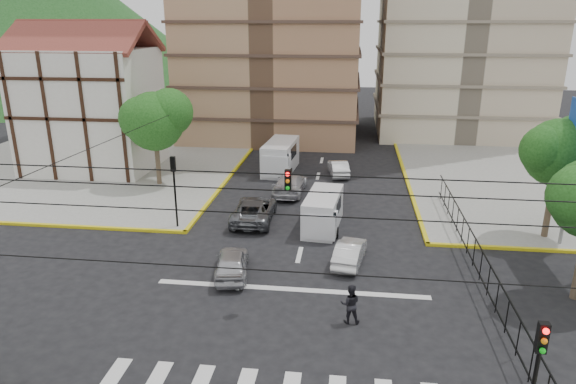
% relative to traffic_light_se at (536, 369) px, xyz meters
% --- Properties ---
extents(ground, '(160.00, 160.00, 0.00)m').
position_rel_traffic_light_se_xyz_m(ground, '(-7.80, 7.80, -3.11)').
color(ground, black).
rests_on(ground, ground).
extents(sidewalk_nw, '(26.00, 26.00, 0.15)m').
position_rel_traffic_light_se_xyz_m(sidewalk_nw, '(-27.80, 27.80, -3.04)').
color(sidewalk_nw, gray).
rests_on(sidewalk_nw, ground).
extents(sidewalk_ne, '(26.00, 26.00, 0.15)m').
position_rel_traffic_light_se_xyz_m(sidewalk_ne, '(12.20, 27.80, -3.04)').
color(sidewalk_ne, gray).
rests_on(sidewalk_ne, ground).
extents(stop_line, '(13.00, 0.40, 0.01)m').
position_rel_traffic_light_se_xyz_m(stop_line, '(-7.80, 9.00, -3.11)').
color(stop_line, silver).
rests_on(stop_line, ground).
extents(tudor_building, '(10.80, 8.05, 12.23)m').
position_rel_traffic_light_se_xyz_m(tudor_building, '(-26.80, 27.80, 2.14)').
color(tudor_building, silver).
rests_on(tudor_building, ground).
extents(distant_hill, '(70.00, 70.00, 28.00)m').
position_rel_traffic_light_se_xyz_m(distant_hill, '(-62.80, 77.80, 10.89)').
color(distant_hill, '#1A4818').
rests_on(distant_hill, ground).
extents(park_fence, '(0.10, 22.50, 1.66)m').
position_rel_traffic_light_se_xyz_m(park_fence, '(1.20, 12.30, -3.11)').
color(park_fence, black).
rests_on(park_fence, ground).
extents(tree_park_c, '(4.65, 3.80, 7.25)m').
position_rel_traffic_light_se_xyz_m(tree_park_c, '(6.29, 16.81, 2.22)').
color(tree_park_c, '#473828').
rests_on(tree_park_c, ground).
extents(tree_tudor, '(5.39, 4.40, 7.43)m').
position_rel_traffic_light_se_xyz_m(tree_tudor, '(-19.70, 23.81, 2.11)').
color(tree_tudor, '#473828').
rests_on(tree_tudor, ground).
extents(traffic_light_se, '(0.28, 0.22, 4.40)m').
position_rel_traffic_light_se_xyz_m(traffic_light_se, '(0.00, 0.00, 0.00)').
color(traffic_light_se, black).
rests_on(traffic_light_se, ground).
extents(traffic_light_nw, '(0.28, 0.22, 4.40)m').
position_rel_traffic_light_se_xyz_m(traffic_light_nw, '(-15.60, 15.60, 0.00)').
color(traffic_light_nw, black).
rests_on(traffic_light_nw, ground).
extents(traffic_light_hanging, '(18.00, 9.12, 0.92)m').
position_rel_traffic_light_se_xyz_m(traffic_light_hanging, '(-7.80, 5.76, 2.79)').
color(traffic_light_hanging, black).
rests_on(traffic_light_hanging, ground).
extents(van_right_lane, '(2.34, 4.94, 2.15)m').
position_rel_traffic_light_se_xyz_m(van_right_lane, '(-6.77, 16.62, -2.07)').
color(van_right_lane, silver).
rests_on(van_right_lane, ground).
extents(van_left_lane, '(2.61, 5.77, 2.54)m').
position_rel_traffic_light_se_xyz_m(van_left_lane, '(-11.06, 28.62, -1.88)').
color(van_left_lane, silver).
rests_on(van_left_lane, ground).
extents(car_silver_front_left, '(2.18, 4.14, 1.34)m').
position_rel_traffic_light_se_xyz_m(car_silver_front_left, '(-10.91, 10.10, -2.44)').
color(car_silver_front_left, '#B4B5B9').
rests_on(car_silver_front_left, ground).
extents(car_white_front_right, '(1.90, 3.90, 1.23)m').
position_rel_traffic_light_se_xyz_m(car_white_front_right, '(-5.09, 12.18, -2.50)').
color(car_white_front_right, silver).
rests_on(car_white_front_right, ground).
extents(car_grey_mid_left, '(2.54, 5.33, 1.47)m').
position_rel_traffic_light_se_xyz_m(car_grey_mid_left, '(-11.17, 17.49, -2.38)').
color(car_grey_mid_left, '#595C61').
rests_on(car_grey_mid_left, ground).
extents(car_silver_rear_left, '(2.27, 5.13, 1.46)m').
position_rel_traffic_light_se_xyz_m(car_silver_rear_left, '(-9.55, 23.15, -2.38)').
color(car_silver_rear_left, silver).
rests_on(car_silver_rear_left, ground).
extents(car_darkgrey_mid_right, '(1.60, 3.83, 1.30)m').
position_rel_traffic_light_se_xyz_m(car_darkgrey_mid_right, '(-6.66, 21.62, -2.46)').
color(car_darkgrey_mid_right, '#27282A').
rests_on(car_darkgrey_mid_right, ground).
extents(car_white_rear_right, '(2.00, 4.09, 1.29)m').
position_rel_traffic_light_se_xyz_m(car_white_rear_right, '(-6.17, 28.26, -2.47)').
color(car_white_rear_right, white).
rests_on(car_white_rear_right, ground).
extents(pedestrian_crosswalk, '(0.89, 0.71, 1.75)m').
position_rel_traffic_light_se_xyz_m(pedestrian_crosswalk, '(-5.03, 6.54, -2.24)').
color(pedestrian_crosswalk, black).
rests_on(pedestrian_crosswalk, ground).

